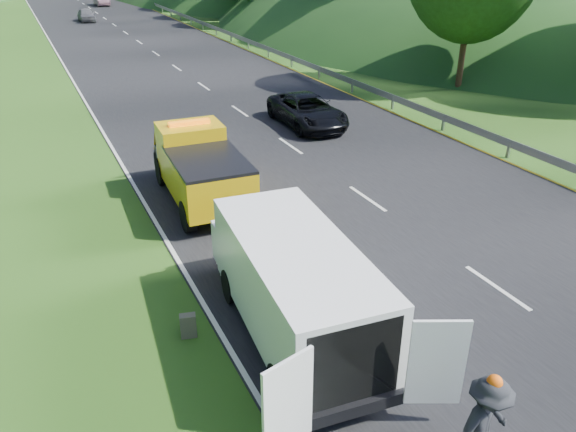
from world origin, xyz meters
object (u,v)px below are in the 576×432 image
woman (225,278)px  passing_suv (307,126)px  tow_truck (200,167)px  child (299,310)px  white_van (293,282)px  suitcase (188,326)px

woman → passing_suv: bearing=-45.2°
tow_truck → child: size_ratio=5.50×
woman → white_van: bearing=-176.8°
tow_truck → white_van: bearing=-89.8°
tow_truck → white_van: tow_truck is taller
tow_truck → passing_suv: tow_truck is taller
woman → suitcase: bearing=132.4°
suitcase → passing_suv: bearing=53.4°
woman → passing_suv: 13.54m
white_van → suitcase: size_ratio=12.15×
tow_truck → white_van: (-0.34, -7.71, 0.13)m
passing_suv → woman: bearing=-124.3°
child → suitcase: suitcase is taller
child → tow_truck: bearing=115.5°
child → passing_suv: (6.90, 13.02, 0.00)m
child → suitcase: size_ratio=1.88×
tow_truck → suitcase: bearing=-107.1°
tow_truck → woman: size_ratio=3.67×
woman → suitcase: (-1.53, -1.91, 0.28)m
suitcase → child: bearing=-4.0°
passing_suv → child: bearing=-115.9°
suitcase → passing_suv: size_ratio=0.11×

